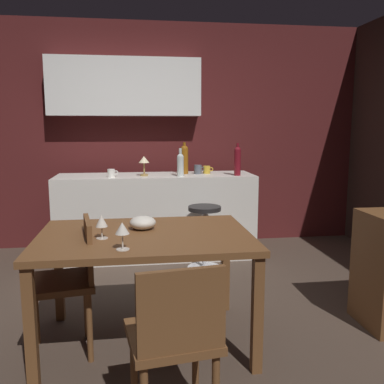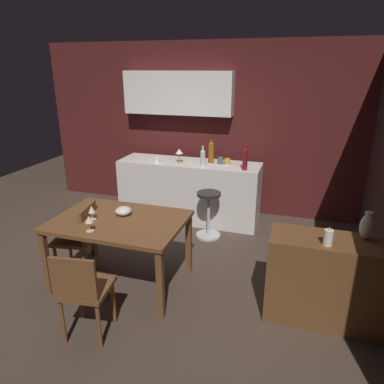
# 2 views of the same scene
# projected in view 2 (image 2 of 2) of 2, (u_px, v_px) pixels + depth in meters

# --- Properties ---
(ground_plane) EXTENTS (9.00, 9.00, 0.00)m
(ground_plane) POSITION_uv_depth(u_px,v_px,m) (149.00, 268.00, 4.13)
(ground_plane) COLOR #47382D
(wall_kitchen_back) EXTENTS (5.20, 0.33, 2.60)m
(wall_kitchen_back) POSITION_uv_depth(u_px,v_px,m) (195.00, 121.00, 5.54)
(wall_kitchen_back) COLOR #4C1919
(wall_kitchen_back) RESTS_ON ground_plane
(dining_table) EXTENTS (1.34, 0.95, 0.74)m
(dining_table) POSITION_uv_depth(u_px,v_px,m) (119.00, 226.00, 3.66)
(dining_table) COLOR brown
(dining_table) RESTS_ON ground_plane
(kitchen_counter) EXTENTS (2.10, 0.60, 0.90)m
(kitchen_counter) POSITION_uv_depth(u_px,v_px,m) (189.00, 191.00, 5.34)
(kitchen_counter) COLOR silver
(kitchen_counter) RESTS_ON ground_plane
(sideboard_cabinet) EXTENTS (1.10, 0.44, 0.82)m
(sideboard_cabinet) POSITION_uv_depth(u_px,v_px,m) (330.00, 281.00, 3.16)
(sideboard_cabinet) COLOR brown
(sideboard_cabinet) RESTS_ON ground_plane
(chair_near_window) EXTENTS (0.46, 0.46, 0.85)m
(chair_near_window) POSITION_uv_depth(u_px,v_px,m) (80.00, 237.00, 3.81)
(chair_near_window) COLOR brown
(chair_near_window) RESTS_ON ground_plane
(chair_by_doorway) EXTENTS (0.45, 0.45, 0.84)m
(chair_by_doorway) POSITION_uv_depth(u_px,v_px,m) (83.00, 290.00, 2.92)
(chair_by_doorway) COLOR brown
(chair_by_doorway) RESTS_ON ground_plane
(bar_stool) EXTENTS (0.34, 0.34, 0.65)m
(bar_stool) POSITION_uv_depth(u_px,v_px,m) (209.00, 213.00, 4.79)
(bar_stool) COLOR #262323
(bar_stool) RESTS_ON ground_plane
(wine_glass_left) EXTENTS (0.08, 0.08, 0.16)m
(wine_glass_left) POSITION_uv_depth(u_px,v_px,m) (89.00, 220.00, 3.33)
(wine_glass_left) COLOR silver
(wine_glass_left) RESTS_ON dining_table
(wine_glass_right) EXTENTS (0.07, 0.07, 0.15)m
(wine_glass_right) POSITION_uv_depth(u_px,v_px,m) (92.00, 210.00, 3.60)
(wine_glass_right) COLOR silver
(wine_glass_right) RESTS_ON dining_table
(fruit_bowl) EXTENTS (0.17, 0.17, 0.09)m
(fruit_bowl) POSITION_uv_depth(u_px,v_px,m) (123.00, 211.00, 3.73)
(fruit_bowl) COLOR beige
(fruit_bowl) RESTS_ON dining_table
(wine_bottle_clear) EXTENTS (0.07, 0.07, 0.29)m
(wine_bottle_clear) POSITION_uv_depth(u_px,v_px,m) (203.00, 157.00, 4.94)
(wine_bottle_clear) COLOR silver
(wine_bottle_clear) RESTS_ON kitchen_counter
(wine_bottle_ruby) EXTENTS (0.07, 0.07, 0.34)m
(wine_bottle_ruby) POSITION_uv_depth(u_px,v_px,m) (245.00, 158.00, 4.74)
(wine_bottle_ruby) COLOR maroon
(wine_bottle_ruby) RESTS_ON kitchen_counter
(wine_bottle_amber) EXTENTS (0.08, 0.08, 0.34)m
(wine_bottle_amber) POSITION_uv_depth(u_px,v_px,m) (211.00, 151.00, 5.10)
(wine_bottle_amber) COLOR #8C5114
(wine_bottle_amber) RESTS_ON kitchen_counter
(cup_slate) EXTENTS (0.12, 0.08, 0.10)m
(cup_slate) POSITION_uv_depth(u_px,v_px,m) (220.00, 161.00, 5.08)
(cup_slate) COLOR #515660
(cup_slate) RESTS_ON kitchen_counter
(cup_mustard) EXTENTS (0.11, 0.08, 0.08)m
(cup_mustard) POSITION_uv_depth(u_px,v_px,m) (228.00, 161.00, 5.06)
(cup_mustard) COLOR gold
(cup_mustard) RESTS_ON kitchen_counter
(cup_white) EXTENTS (0.11, 0.08, 0.08)m
(cup_white) POSITION_uv_depth(u_px,v_px,m) (157.00, 159.00, 5.19)
(cup_white) COLOR white
(cup_white) RESTS_ON kitchen_counter
(counter_lamp) EXTENTS (0.11, 0.11, 0.21)m
(counter_lamp) POSITION_uv_depth(u_px,v_px,m) (179.00, 153.00, 5.10)
(counter_lamp) COLOR #A58447
(counter_lamp) RESTS_ON kitchen_counter
(pillar_candle_tall) EXTENTS (0.08, 0.08, 0.16)m
(pillar_candle_tall) POSITION_uv_depth(u_px,v_px,m) (328.00, 238.00, 2.92)
(pillar_candle_tall) COLOR white
(pillar_candle_tall) RESTS_ON sideboard_cabinet
(vase_ceramic_ivory) EXTENTS (0.12, 0.12, 0.25)m
(vase_ceramic_ivory) POSITION_uv_depth(u_px,v_px,m) (367.00, 226.00, 3.00)
(vase_ceramic_ivory) COLOR beige
(vase_ceramic_ivory) RESTS_ON sideboard_cabinet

